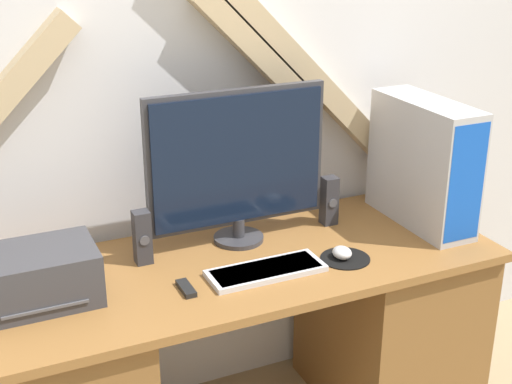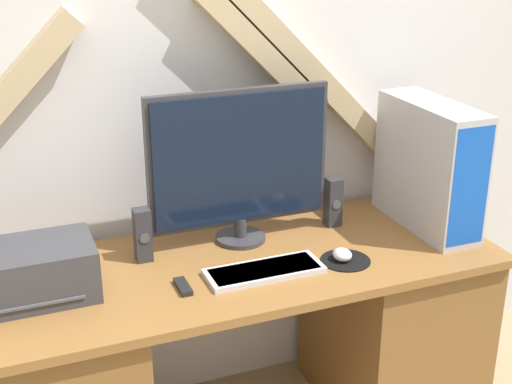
# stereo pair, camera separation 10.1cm
# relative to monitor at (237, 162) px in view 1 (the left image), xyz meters

# --- Properties ---
(wall_back) EXTENTS (6.40, 0.13, 2.70)m
(wall_back) POSITION_rel_monitor_xyz_m (-0.06, 0.24, 0.34)
(wall_back) COLOR silver
(wall_back) RESTS_ON ground_plane
(desk) EXTENTS (1.72, 0.66, 0.72)m
(desk) POSITION_rel_monitor_xyz_m (-0.06, -0.15, -0.63)
(desk) COLOR brown
(desk) RESTS_ON ground_plane
(monitor) EXTENTS (0.63, 0.17, 0.53)m
(monitor) POSITION_rel_monitor_xyz_m (0.00, 0.00, 0.00)
(monitor) COLOR #333338
(monitor) RESTS_ON desk
(keyboard) EXTENTS (0.37, 0.14, 0.02)m
(keyboard) POSITION_rel_monitor_xyz_m (-0.02, -0.26, -0.28)
(keyboard) COLOR silver
(keyboard) RESTS_ON desk
(mousepad) EXTENTS (0.16, 0.16, 0.00)m
(mousepad) POSITION_rel_monitor_xyz_m (0.26, -0.28, -0.28)
(mousepad) COLOR black
(mousepad) RESTS_ON desk
(mouse) EXTENTS (0.06, 0.07, 0.04)m
(mouse) POSITION_rel_monitor_xyz_m (0.25, -0.28, -0.26)
(mouse) COLOR silver
(mouse) RESTS_ON mousepad
(computer_tower) EXTENTS (0.16, 0.47, 0.45)m
(computer_tower) POSITION_rel_monitor_xyz_m (0.67, -0.13, -0.06)
(computer_tower) COLOR #B2B2B7
(computer_tower) RESTS_ON desk
(printer) EXTENTS (0.34, 0.25, 0.16)m
(printer) POSITION_rel_monitor_xyz_m (-0.69, -0.14, -0.21)
(printer) COLOR #38383D
(printer) RESTS_ON desk
(speaker_left) EXTENTS (0.05, 0.06, 0.18)m
(speaker_left) POSITION_rel_monitor_xyz_m (-0.35, -0.03, -0.20)
(speaker_left) COLOR #2D2D33
(speaker_left) RESTS_ON desk
(speaker_right) EXTENTS (0.05, 0.06, 0.18)m
(speaker_right) POSITION_rel_monitor_xyz_m (0.36, -0.01, -0.20)
(speaker_right) COLOR #2D2D33
(speaker_right) RESTS_ON desk
(remote_control) EXTENTS (0.03, 0.10, 0.02)m
(remote_control) POSITION_rel_monitor_xyz_m (-0.28, -0.26, -0.28)
(remote_control) COLOR black
(remote_control) RESTS_ON desk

